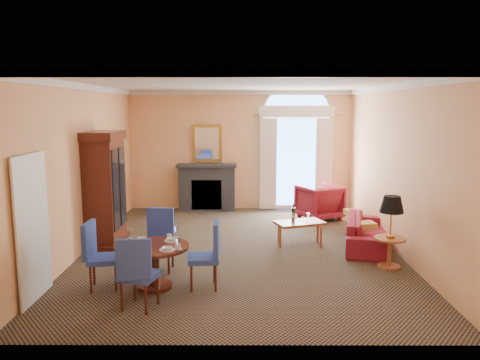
{
  "coord_description": "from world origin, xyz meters",
  "views": [
    {
      "loc": [
        0.03,
        -8.87,
        2.77
      ],
      "look_at": [
        0.0,
        0.5,
        1.3
      ],
      "focal_mm": 35.0,
      "sensor_mm": 36.0,
      "label": 1
    }
  ],
  "objects_px": {
    "armoire": "(104,191)",
    "dining_table": "(154,256)",
    "armchair": "(319,202)",
    "side_table": "(391,222)",
    "coffee_table": "(299,223)",
    "sofa": "(368,232)"
  },
  "relations": [
    {
      "from": "armchair",
      "to": "sofa",
      "type": "bearing_deg",
      "value": 77.53
    },
    {
      "from": "armoire",
      "to": "coffee_table",
      "type": "xyz_separation_m",
      "value": [
        3.92,
        -0.04,
        -0.66
      ]
    },
    {
      "from": "armoire",
      "to": "armchair",
      "type": "xyz_separation_m",
      "value": [
        4.68,
        2.16,
        -0.68
      ]
    },
    {
      "from": "armoire",
      "to": "sofa",
      "type": "relative_size",
      "value": 1.13
    },
    {
      "from": "sofa",
      "to": "side_table",
      "type": "distance_m",
      "value": 1.34
    },
    {
      "from": "dining_table",
      "to": "side_table",
      "type": "xyz_separation_m",
      "value": [
        3.91,
        0.93,
        0.3
      ]
    },
    {
      "from": "armoire",
      "to": "dining_table",
      "type": "relative_size",
      "value": 2.14
    },
    {
      "from": "armchair",
      "to": "side_table",
      "type": "distance_m",
      "value": 3.63
    },
    {
      "from": "armoire",
      "to": "side_table",
      "type": "relative_size",
      "value": 1.85
    },
    {
      "from": "coffee_table",
      "to": "armoire",
      "type": "bearing_deg",
      "value": 159.5
    },
    {
      "from": "armchair",
      "to": "coffee_table",
      "type": "distance_m",
      "value": 2.34
    },
    {
      "from": "sofa",
      "to": "armchair",
      "type": "relative_size",
      "value": 2.15
    },
    {
      "from": "coffee_table",
      "to": "sofa",
      "type": "bearing_deg",
      "value": -24.57
    },
    {
      "from": "sofa",
      "to": "side_table",
      "type": "bearing_deg",
      "value": -163.67
    },
    {
      "from": "armchair",
      "to": "side_table",
      "type": "relative_size",
      "value": 0.76
    },
    {
      "from": "side_table",
      "to": "armchair",
      "type": "bearing_deg",
      "value": 100.17
    },
    {
      "from": "side_table",
      "to": "coffee_table",
      "type": "bearing_deg",
      "value": 136.2
    },
    {
      "from": "sofa",
      "to": "coffee_table",
      "type": "relative_size",
      "value": 1.89
    },
    {
      "from": "sofa",
      "to": "side_table",
      "type": "relative_size",
      "value": 1.64
    },
    {
      "from": "dining_table",
      "to": "armchair",
      "type": "bearing_deg",
      "value": 53.92
    },
    {
      "from": "sofa",
      "to": "dining_table",
      "type": "bearing_deg",
      "value": 133.35
    },
    {
      "from": "armchair",
      "to": "armoire",
      "type": "bearing_deg",
      "value": -1.88
    }
  ]
}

